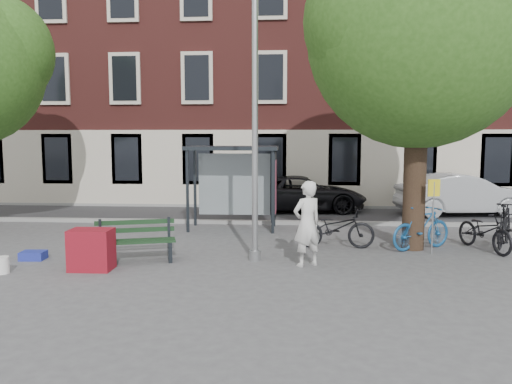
{
  "coord_description": "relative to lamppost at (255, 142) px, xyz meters",
  "views": [
    {
      "loc": [
        0.82,
        -11.47,
        2.87
      ],
      "look_at": [
        -0.12,
        2.06,
        1.4
      ],
      "focal_mm": 35.0,
      "sensor_mm": 36.0,
      "label": 1
    }
  ],
  "objects": [
    {
      "name": "ground",
      "position": [
        0.0,
        0.0,
        -2.78
      ],
      "size": [
        90.0,
        90.0,
        0.0
      ],
      "primitive_type": "plane",
      "color": "#4C4C4F",
      "rests_on": "ground"
    },
    {
      "name": "road",
      "position": [
        0.0,
        7.0,
        -2.78
      ],
      "size": [
        40.0,
        4.0,
        0.01
      ],
      "primitive_type": "cube",
      "color": "#28282B",
      "rests_on": "ground"
    },
    {
      "name": "curb_near",
      "position": [
        0.0,
        5.0,
        -2.72
      ],
      "size": [
        40.0,
        0.25,
        0.12
      ],
      "primitive_type": "cube",
      "color": "gray",
      "rests_on": "ground"
    },
    {
      "name": "curb_far",
      "position": [
        0.0,
        9.0,
        -2.72
      ],
      "size": [
        40.0,
        0.25,
        0.12
      ],
      "primitive_type": "cube",
      "color": "gray",
      "rests_on": "ground"
    },
    {
      "name": "building_row",
      "position": [
        0.0,
        13.0,
        4.22
      ],
      "size": [
        30.0,
        8.0,
        14.0
      ],
      "primitive_type": "cube",
      "color": "maroon",
      "rests_on": "ground"
    },
    {
      "name": "lamppost",
      "position": [
        0.0,
        0.0,
        0.0
      ],
      "size": [
        0.28,
        0.35,
        6.11
      ],
      "color": "#9EA0A3",
      "rests_on": "ground"
    },
    {
      "name": "tree_right",
      "position": [
        4.01,
        1.38,
        2.83
      ],
      "size": [
        5.76,
        5.6,
        8.2
      ],
      "color": "black",
      "rests_on": "ground"
    },
    {
      "name": "bus_shelter",
      "position": [
        -0.61,
        4.11,
        -0.87
      ],
      "size": [
        2.85,
        1.45,
        2.62
      ],
      "color": "#1E2328",
      "rests_on": "ground"
    },
    {
      "name": "painter",
      "position": [
        1.2,
        -0.41,
        -1.82
      ],
      "size": [
        0.84,
        0.76,
        1.93
      ],
      "primitive_type": "imported",
      "rotation": [
        0.0,
        0.0,
        3.7
      ],
      "color": "silver",
      "rests_on": "ground"
    },
    {
      "name": "bench",
      "position": [
        -2.78,
        -0.29,
        -2.35
      ],
      "size": [
        1.93,
        1.09,
        0.95
      ],
      "rotation": [
        0.0,
        0.0,
        0.29
      ],
      "color": "#1E2328",
      "rests_on": "ground"
    },
    {
      "name": "bike_a",
      "position": [
        2.0,
        1.5,
        -2.25
      ],
      "size": [
        2.05,
        0.74,
        1.07
      ],
      "primitive_type": "imported",
      "rotation": [
        0.0,
        0.0,
        1.55
      ],
      "color": "black",
      "rests_on": "ground"
    },
    {
      "name": "bike_b",
      "position": [
        4.21,
        1.46,
        -2.22
      ],
      "size": [
        1.9,
        1.41,
        1.13
      ],
      "primitive_type": "imported",
      "rotation": [
        0.0,
        0.0,
        2.09
      ],
      "color": "#19518A",
      "rests_on": "ground"
    },
    {
      "name": "bike_c",
      "position": [
        5.78,
        1.44,
        -2.27
      ],
      "size": [
        1.27,
        2.08,
        1.03
      ],
      "primitive_type": "imported",
      "rotation": [
        0.0,
        0.0,
        0.32
      ],
      "color": "black",
      "rests_on": "ground"
    },
    {
      "name": "bike_d",
      "position": [
        6.5,
        1.99,
        -2.2
      ],
      "size": [
        1.44,
        1.95,
        1.16
      ],
      "primitive_type": "imported",
      "rotation": [
        0.0,
        0.0,
        2.61
      ],
      "color": "black",
      "rests_on": "ground"
    },
    {
      "name": "car_dark",
      "position": [
        1.28,
        8.11,
        -2.09
      ],
      "size": [
        5.17,
        2.71,
        1.39
      ],
      "primitive_type": "imported",
      "rotation": [
        0.0,
        0.0,
        1.65
      ],
      "color": "black",
      "rests_on": "ground"
    },
    {
      "name": "car_silver",
      "position": [
        7.19,
        7.41,
        -2.01
      ],
      "size": [
        4.88,
        2.25,
        1.55
      ],
      "primitive_type": "imported",
      "rotation": [
        0.0,
        0.0,
        1.7
      ],
      "color": "#AFB2B7",
      "rests_on": "ground"
    },
    {
      "name": "red_stand",
      "position": [
        -3.5,
        -1.08,
        -2.33
      ],
      "size": [
        0.91,
        0.61,
        0.9
      ],
      "primitive_type": "cube",
      "rotation": [
        0.0,
        0.0,
        0.01
      ],
      "color": "maroon",
      "rests_on": "ground"
    },
    {
      "name": "blue_crate",
      "position": [
        -5.26,
        -0.28,
        -2.68
      ],
      "size": [
        0.57,
        0.43,
        0.2
      ],
      "primitive_type": "cube",
      "rotation": [
        0.0,
        0.0,
        0.06
      ],
      "color": "#222E9C",
      "rests_on": "ground"
    },
    {
      "name": "bucket_a",
      "position": [
        -5.29,
        -1.5,
        -2.6
      ],
      "size": [
        0.34,
        0.34,
        0.36
      ],
      "primitive_type": "cylinder",
      "rotation": [
        0.0,
        0.0,
        -0.24
      ],
      "color": "white",
      "rests_on": "ground"
    },
    {
      "name": "bucket_b",
      "position": [
        -3.75,
        0.49,
        -2.6
      ],
      "size": [
        0.37,
        0.37,
        0.36
      ],
      "primitive_type": "cylinder",
      "rotation": [
        0.0,
        0.0,
        -0.44
      ],
      "color": "white",
      "rests_on": "ground"
    },
    {
      "name": "bucket_c",
      "position": [
        -3.94,
        0.04,
        -2.6
      ],
      "size": [
        0.35,
        0.35,
        0.36
      ],
      "primitive_type": "cylinder",
      "rotation": [
        0.0,
        0.0,
        -0.32
      ],
      "color": "silver",
      "rests_on": "ground"
    },
    {
      "name": "notice_sign",
      "position": [
        4.34,
        0.97,
        -1.44
      ],
      "size": [
        0.32,
        0.12,
        1.86
      ],
      "rotation": [
        0.0,
        0.0,
        0.28
      ],
      "color": "#9EA0A3",
      "rests_on": "ground"
    }
  ]
}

